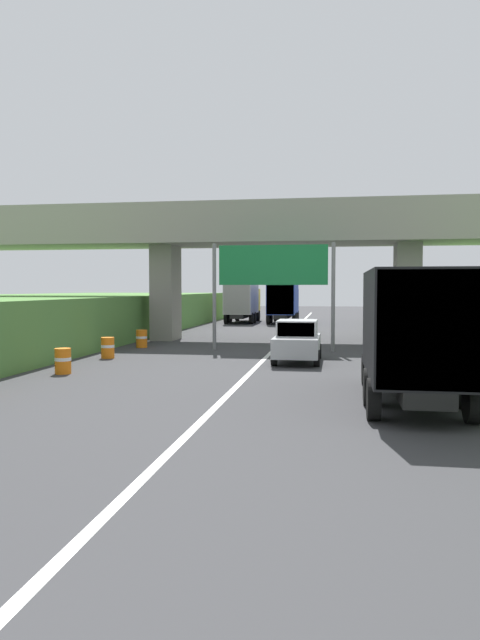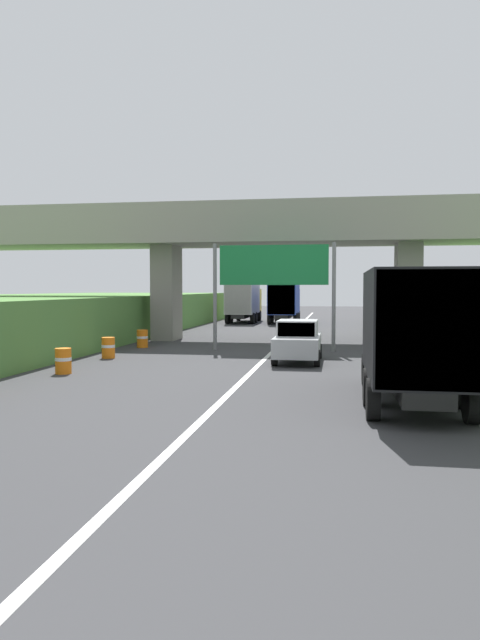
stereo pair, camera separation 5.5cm
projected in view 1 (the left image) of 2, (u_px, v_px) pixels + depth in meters
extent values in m
cube|color=white|center=(269.00, 354.00, 27.02)|extent=(0.20, 93.39, 0.01)
cube|color=gray|center=(283.00, 235.00, 33.28)|extent=(40.00, 4.80, 1.10)
cube|color=gray|center=(279.00, 210.00, 31.04)|extent=(40.00, 0.36, 1.10)
cube|color=gray|center=(286.00, 219.00, 35.41)|extent=(40.00, 0.36, 1.10)
cube|color=gray|center=(166.00, 293.00, 34.54)|extent=(1.30, 2.20, 5.46)
cube|color=gray|center=(407.00, 293.00, 32.37)|extent=(1.30, 2.20, 5.46)
cylinder|color=slate|center=(214.00, 297.00, 28.80)|extent=(0.18, 0.18, 5.16)
cylinder|color=slate|center=(333.00, 297.00, 27.89)|extent=(0.18, 0.18, 5.16)
cube|color=#167238|center=(273.00, 265.00, 28.26)|extent=(5.20, 0.12, 1.90)
cube|color=white|center=(273.00, 265.00, 28.25)|extent=(4.89, 0.01, 1.67)
cube|color=black|center=(243.00, 315.00, 52.34)|extent=(1.10, 7.30, 0.36)
cube|color=gold|center=(248.00, 300.00, 54.84)|extent=(2.10, 2.10, 2.10)
cube|color=#2D3842|center=(249.00, 297.00, 55.83)|extent=(1.89, 0.06, 0.90)
cube|color=#B7B7B2|center=(241.00, 298.00, 51.22)|extent=(2.30, 5.20, 2.60)
cube|color=gray|center=(236.00, 299.00, 48.68)|extent=(2.21, 0.04, 2.50)
cylinder|color=black|center=(237.00, 316.00, 55.07)|extent=(0.30, 0.96, 0.96)
cylinder|color=black|center=(258.00, 316.00, 54.76)|extent=(0.30, 0.96, 0.96)
cylinder|color=black|center=(226.00, 318.00, 50.07)|extent=(0.30, 0.96, 0.96)
cylinder|color=black|center=(251.00, 318.00, 49.73)|extent=(0.30, 0.96, 0.96)
cylinder|color=black|center=(230.00, 317.00, 51.74)|extent=(0.30, 0.96, 0.96)
cylinder|color=black|center=(254.00, 317.00, 51.40)|extent=(0.30, 0.96, 0.96)
cube|color=black|center=(284.00, 315.00, 51.46)|extent=(1.10, 7.30, 0.36)
cube|color=#233D9E|center=(286.00, 301.00, 53.96)|extent=(2.10, 2.10, 2.10)
cube|color=#2D3842|center=(287.00, 297.00, 54.95)|extent=(1.89, 0.06, 0.90)
cube|color=#233D9E|center=(283.00, 298.00, 50.35)|extent=(2.30, 5.20, 2.60)
cube|color=navy|center=(280.00, 299.00, 47.81)|extent=(2.21, 0.04, 2.50)
cylinder|color=black|center=(276.00, 316.00, 54.19)|extent=(0.30, 0.96, 0.96)
cylinder|color=black|center=(297.00, 316.00, 53.88)|extent=(0.30, 0.96, 0.96)
cylinder|color=black|center=(268.00, 319.00, 49.20)|extent=(0.30, 0.96, 0.96)
cylinder|color=black|center=(294.00, 319.00, 48.86)|extent=(0.30, 0.96, 0.96)
cylinder|color=black|center=(271.00, 318.00, 50.86)|extent=(0.30, 0.96, 0.96)
cylinder|color=black|center=(296.00, 318.00, 50.52)|extent=(0.30, 0.96, 0.96)
cube|color=black|center=(409.00, 376.00, 15.75)|extent=(1.10, 7.30, 0.36)
cube|color=black|center=(399.00, 324.00, 18.25)|extent=(2.10, 2.10, 2.10)
cube|color=#2D3842|center=(396.00, 313.00, 19.24)|extent=(1.89, 0.06, 0.90)
cube|color=black|center=(415.00, 323.00, 14.64)|extent=(2.30, 5.20, 2.60)
cube|color=black|center=(432.00, 330.00, 12.09)|extent=(2.21, 0.04, 2.50)
cylinder|color=black|center=(367.00, 369.00, 18.48)|extent=(0.30, 0.96, 0.96)
cylinder|color=black|center=(431.00, 371.00, 18.17)|extent=(0.30, 0.96, 0.96)
cylinder|color=black|center=(374.00, 399.00, 13.49)|extent=(0.30, 0.96, 0.96)
cylinder|color=black|center=(472.00, 402.00, 13.14)|extent=(0.30, 0.96, 0.96)
cylinder|color=black|center=(370.00, 387.00, 15.15)|extent=(0.30, 0.96, 0.96)
cylinder|color=black|center=(457.00, 389.00, 14.81)|extent=(0.30, 0.96, 0.96)
cube|color=#B2B5B7|center=(297.00, 345.00, 24.10)|extent=(1.76, 4.10, 0.76)
cube|color=#B2B5B7|center=(297.00, 328.00, 23.92)|extent=(1.56, 1.90, 0.64)
cube|color=#2D3842|center=(296.00, 330.00, 23.01)|extent=(1.44, 0.06, 0.54)
cylinder|color=black|center=(280.00, 351.00, 25.51)|extent=(0.22, 0.64, 0.64)
cylinder|color=black|center=(319.00, 351.00, 25.25)|extent=(0.22, 0.64, 0.64)
cylinder|color=black|center=(274.00, 357.00, 23.00)|extent=(0.22, 0.64, 0.64)
cylinder|color=black|center=(317.00, 358.00, 22.74)|extent=(0.22, 0.64, 0.64)
cylinder|color=orange|center=(63.00, 361.00, 20.80)|extent=(0.56, 0.56, 0.90)
cylinder|color=white|center=(63.00, 359.00, 20.80)|extent=(0.57, 0.57, 0.12)
cylinder|color=orange|center=(108.00, 348.00, 25.44)|extent=(0.56, 0.56, 0.90)
cylinder|color=white|center=(108.00, 346.00, 25.44)|extent=(0.57, 0.57, 0.12)
cylinder|color=orange|center=(142.00, 339.00, 30.06)|extent=(0.56, 0.56, 0.90)
cylinder|color=white|center=(142.00, 337.00, 30.06)|extent=(0.57, 0.57, 0.12)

